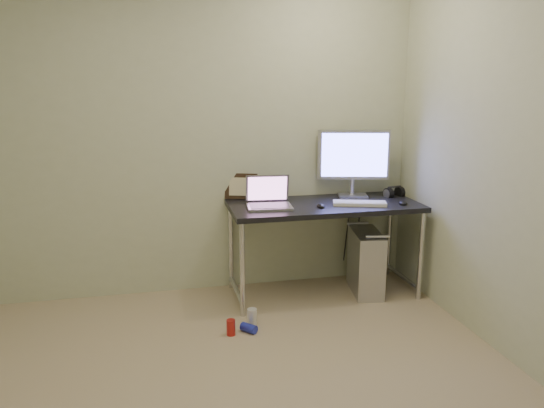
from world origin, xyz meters
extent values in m
cube|color=beige|center=(0.00, 1.75, 1.25)|extent=(3.50, 0.02, 2.50)
cube|color=black|center=(0.95, 1.42, 0.73)|extent=(1.49, 0.65, 0.04)
cylinder|color=silver|center=(0.25, 1.14, 0.35)|extent=(0.04, 0.04, 0.71)
cylinder|color=silver|center=(0.25, 1.71, 0.35)|extent=(0.04, 0.04, 0.71)
cylinder|color=silver|center=(1.66, 1.14, 0.35)|extent=(0.04, 0.04, 0.71)
cylinder|color=silver|center=(1.66, 1.71, 0.35)|extent=(0.04, 0.04, 0.71)
cylinder|color=silver|center=(0.25, 1.42, 0.08)|extent=(0.04, 0.57, 0.04)
cylinder|color=silver|center=(1.66, 1.42, 0.08)|extent=(0.04, 0.57, 0.04)
cube|color=silver|center=(1.30, 1.38, 0.25)|extent=(0.29, 0.51, 0.51)
cylinder|color=silver|center=(1.30, 1.18, 0.53)|extent=(0.18, 0.05, 0.02)
cylinder|color=silver|center=(1.30, 1.59, 0.53)|extent=(0.18, 0.05, 0.02)
cylinder|color=black|center=(1.25, 1.70, 0.40)|extent=(0.01, 0.16, 0.69)
cylinder|color=black|center=(1.34, 1.68, 0.38)|extent=(0.02, 0.11, 0.71)
cylinder|color=#B11E1A|center=(0.11, 0.86, 0.05)|extent=(0.08, 0.08, 0.11)
cylinder|color=silver|center=(0.28, 0.97, 0.06)|extent=(0.07, 0.07, 0.12)
cylinder|color=#212CB9|center=(0.24, 0.87, 0.03)|extent=(0.12, 0.12, 0.06)
cube|color=silver|center=(0.50, 1.37, 0.76)|extent=(0.36, 0.27, 0.02)
cube|color=slate|center=(0.50, 1.37, 0.77)|extent=(0.31, 0.22, 0.00)
cube|color=gray|center=(0.51, 1.50, 0.87)|extent=(0.34, 0.08, 0.22)
cube|color=#72456B|center=(0.51, 1.49, 0.87)|extent=(0.30, 0.06, 0.19)
cube|color=silver|center=(1.26, 1.61, 0.76)|extent=(0.27, 0.22, 0.02)
cylinder|color=silver|center=(1.26, 1.63, 0.83)|extent=(0.04, 0.04, 0.13)
cube|color=silver|center=(1.26, 1.62, 1.10)|extent=(0.58, 0.17, 0.41)
cube|color=#5C5FEA|center=(1.26, 1.60, 1.10)|extent=(0.52, 0.13, 0.35)
cube|color=white|center=(1.20, 1.32, 0.76)|extent=(0.43, 0.25, 0.02)
ellipsoid|color=black|center=(1.54, 1.26, 0.77)|extent=(0.09, 0.12, 0.04)
ellipsoid|color=black|center=(0.88, 1.31, 0.77)|extent=(0.07, 0.11, 0.03)
cylinder|color=black|center=(1.54, 1.54, 0.78)|extent=(0.06, 0.10, 0.10)
cylinder|color=black|center=(1.66, 1.54, 0.78)|extent=(0.06, 0.10, 0.10)
cube|color=black|center=(1.60, 1.54, 0.83)|extent=(0.13, 0.05, 0.01)
cube|color=black|center=(0.34, 1.72, 0.85)|extent=(0.27, 0.16, 0.21)
cylinder|color=silver|center=(0.51, 1.67, 0.80)|extent=(0.01, 0.01, 0.10)
cylinder|color=white|center=(0.51, 1.67, 0.86)|extent=(0.04, 0.03, 0.04)
camera|label=1|loc=(-0.34, -2.44, 1.69)|focal=35.00mm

